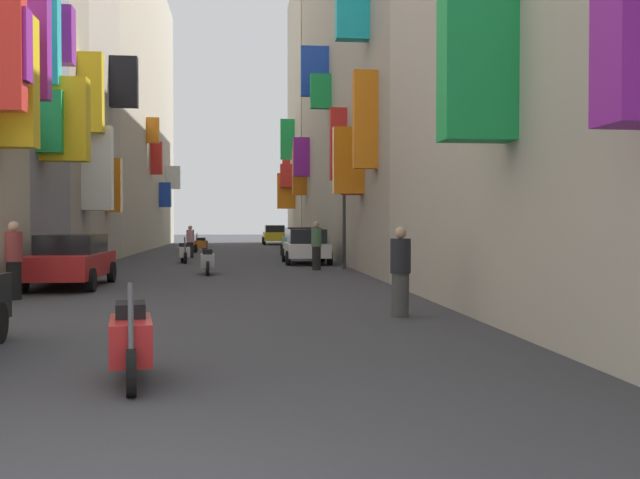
# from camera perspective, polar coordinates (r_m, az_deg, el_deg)

# --- Properties ---
(ground_plane) EXTENTS (140.00, 140.00, 0.00)m
(ground_plane) POSITION_cam_1_polar(r_m,az_deg,el_deg) (34.13, -7.65, -1.59)
(ground_plane) COLOR #38383D
(building_left_mid_c) EXTENTS (7.22, 7.21, 15.18)m
(building_left_mid_c) POSITION_cam_1_polar(r_m,az_deg,el_deg) (34.05, -21.59, 11.13)
(building_left_mid_c) COLOR #B2A899
(building_left_mid_c) RESTS_ON ground
(building_left_far) EXTENTS (7.07, 28.10, 19.55)m
(building_left_far) POSITION_cam_1_polar(r_m,az_deg,el_deg) (51.43, -16.35, 10.28)
(building_left_far) COLOR #BCB29E
(building_left_far) RESTS_ON ground
(building_right_mid_a) EXTENTS (7.09, 11.34, 16.52)m
(building_right_mid_a) POSITION_cam_1_polar(r_m,az_deg,el_deg) (27.50, 9.36, 15.03)
(building_right_mid_a) COLOR #9E9384
(building_right_mid_a) RESTS_ON ground
(building_right_mid_b) EXTENTS (7.33, 17.89, 19.76)m
(building_right_mid_b) POSITION_cam_1_polar(r_m,az_deg,el_deg) (41.79, 3.81, 12.57)
(building_right_mid_b) COLOR #9E9384
(building_right_mid_b) RESTS_ON ground
(building_right_far) EXTENTS (7.38, 14.00, 20.68)m
(building_right_far) POSITION_cam_1_polar(r_m,az_deg,el_deg) (58.17, 0.86, 9.84)
(building_right_far) COLOR #BCB29E
(building_right_far) RESTS_ON ground
(parked_car_green) EXTENTS (1.98, 4.38, 1.50)m
(parked_car_green) POSITION_cam_1_polar(r_m,az_deg,el_deg) (36.49, -1.45, -0.15)
(parked_car_green) COLOR #236638
(parked_car_green) RESTS_ON ground
(parked_car_yellow) EXTENTS (1.86, 4.45, 1.53)m
(parked_car_yellow) POSITION_cam_1_polar(r_m,az_deg,el_deg) (57.36, -3.63, 0.41)
(parked_car_yellow) COLOR gold
(parked_car_yellow) RESTS_ON ground
(parked_car_red) EXTENTS (1.84, 4.37, 1.42)m
(parked_car_red) POSITION_cam_1_polar(r_m,az_deg,el_deg) (20.60, -19.10, -1.49)
(parked_car_red) COLOR #B21E1E
(parked_car_red) RESTS_ON ground
(parked_car_white) EXTENTS (1.89, 3.99, 1.46)m
(parked_car_white) POSITION_cam_1_polar(r_m,az_deg,el_deg) (30.53, -1.11, -0.49)
(parked_car_white) COLOR white
(parked_car_white) RESTS_ON ground
(scooter_orange) EXTENTS (0.76, 1.80, 1.13)m
(scooter_orange) POSITION_cam_1_polar(r_m,az_deg,el_deg) (42.62, -9.47, -0.39)
(scooter_orange) COLOR orange
(scooter_orange) RESTS_ON ground
(scooter_white) EXTENTS (0.62, 1.76, 1.13)m
(scooter_white) POSITION_cam_1_polar(r_m,az_deg,el_deg) (31.62, -10.73, -0.99)
(scooter_white) COLOR silver
(scooter_white) RESTS_ON ground
(scooter_silver) EXTENTS (0.50, 1.81, 1.13)m
(scooter_silver) POSITION_cam_1_polar(r_m,az_deg,el_deg) (24.42, -8.90, -1.67)
(scooter_silver) COLOR #ADADB2
(scooter_silver) RESTS_ON ground
(scooter_red) EXTENTS (0.60, 1.88, 1.13)m
(scooter_red) POSITION_cam_1_polar(r_m,az_deg,el_deg) (8.23, -14.75, -7.66)
(scooter_red) COLOR red
(scooter_red) RESTS_ON ground
(pedestrian_crossing) EXTENTS (0.47, 0.47, 1.67)m
(pedestrian_crossing) POSITION_cam_1_polar(r_m,az_deg,el_deg) (13.39, 6.39, -2.57)
(pedestrian_crossing) COLOR #3F3F3F
(pedestrian_crossing) RESTS_ON ground
(pedestrian_near_left) EXTENTS (0.45, 0.45, 1.78)m
(pedestrian_near_left) POSITION_cam_1_polar(r_m,az_deg,el_deg) (26.36, -0.29, -0.50)
(pedestrian_near_left) COLOR black
(pedestrian_near_left) RESTS_ON ground
(pedestrian_near_right) EXTENTS (0.48, 0.48, 1.78)m
(pedestrian_near_right) POSITION_cam_1_polar(r_m,az_deg,el_deg) (17.66, -23.08, -1.53)
(pedestrian_near_right) COLOR black
(pedestrian_near_right) RESTS_ON ground
(pedestrian_mid_street) EXTENTS (0.53, 0.53, 1.60)m
(pedestrian_mid_street) POSITION_cam_1_polar(r_m,az_deg,el_deg) (35.94, -10.23, -0.18)
(pedestrian_mid_street) COLOR black
(pedestrian_mid_street) RESTS_ON ground
(traffic_light_near_corner) EXTENTS (0.26, 0.34, 4.74)m
(traffic_light_near_corner) POSITION_cam_1_polar(r_m,az_deg,el_deg) (26.80, 1.93, 4.46)
(traffic_light_near_corner) COLOR #2D2D2D
(traffic_light_near_corner) RESTS_ON ground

